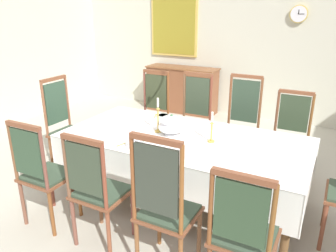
% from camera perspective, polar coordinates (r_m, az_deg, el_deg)
% --- Properties ---
extents(ground, '(7.65, 6.30, 0.04)m').
position_cam_1_polar(ground, '(3.86, 3.26, -11.88)').
color(ground, '#BBB9A7').
extents(back_wall, '(7.65, 0.08, 3.01)m').
position_cam_1_polar(back_wall, '(6.35, 16.05, 14.56)').
color(back_wall, beige).
rests_on(back_wall, ground).
extents(dining_table, '(2.51, 1.22, 0.74)m').
position_cam_1_polar(dining_table, '(3.45, 2.70, -2.98)').
color(dining_table, brown).
rests_on(dining_table, ground).
extents(tablecloth, '(2.53, 1.24, 0.39)m').
position_cam_1_polar(tablecloth, '(3.46, 2.69, -3.32)').
color(tablecloth, white).
rests_on(tablecloth, dining_table).
extents(chair_south_a, '(0.44, 0.42, 1.08)m').
position_cam_1_polar(chair_south_a, '(3.30, -21.00, -7.40)').
color(chair_south_a, brown).
rests_on(chair_south_a, ground).
extents(chair_north_a, '(0.44, 0.42, 1.17)m').
position_cam_1_polar(chair_north_a, '(4.75, -2.76, 2.56)').
color(chair_north_a, brown).
rests_on(chair_north_a, ground).
extents(chair_south_b, '(0.44, 0.42, 1.08)m').
position_cam_1_polar(chair_south_b, '(2.89, -12.24, -10.54)').
color(chair_south_b, brown).
rests_on(chair_south_b, ground).
extents(chair_north_b, '(0.44, 0.42, 1.20)m').
position_cam_1_polar(chair_north_b, '(4.47, 4.41, 1.52)').
color(chair_north_b, brown).
rests_on(chair_north_b, ground).
extents(chair_south_c, '(0.44, 0.42, 1.20)m').
position_cam_1_polar(chair_south_c, '(2.54, -0.60, -13.56)').
color(chair_south_c, brown).
rests_on(chair_south_c, ground).
extents(chair_north_c, '(0.44, 0.42, 1.23)m').
position_cam_1_polar(chair_north_c, '(4.27, 12.51, 0.33)').
color(chair_north_c, brown).
rests_on(chair_north_c, ground).
extents(chair_south_d, '(0.44, 0.42, 1.07)m').
position_cam_1_polar(chair_south_d, '(2.40, 12.89, -17.66)').
color(chair_south_d, brown).
rests_on(chair_south_d, ground).
extents(chair_north_d, '(0.44, 0.42, 1.09)m').
position_cam_1_polar(chair_north_d, '(4.17, 20.37, -1.57)').
color(chair_north_d, brown).
rests_on(chair_north_d, ground).
extents(chair_head_west, '(0.42, 0.44, 1.20)m').
position_cam_1_polar(chair_head_west, '(4.39, -17.39, 0.31)').
color(chair_head_west, brown).
rests_on(chair_head_west, ground).
extents(soup_tureen, '(0.28, 0.28, 0.23)m').
position_cam_1_polar(soup_tureen, '(3.44, 0.61, 0.22)').
color(soup_tureen, white).
rests_on(soup_tureen, tablecloth).
extents(candlestick_west, '(0.07, 0.07, 0.38)m').
position_cam_1_polar(candlestick_west, '(3.50, -1.75, 1.34)').
color(candlestick_west, gold).
rests_on(candlestick_west, tablecloth).
extents(candlestick_east, '(0.07, 0.07, 0.31)m').
position_cam_1_polar(candlestick_east, '(3.27, 7.58, -0.77)').
color(candlestick_east, gold).
rests_on(candlestick_east, tablecloth).
extents(bowl_near_left, '(0.15, 0.15, 0.03)m').
position_cam_1_polar(bowl_near_left, '(4.02, -0.86, 1.78)').
color(bowl_near_left, white).
rests_on(bowl_near_left, tablecloth).
extents(bowl_near_right, '(0.18, 0.18, 0.04)m').
position_cam_1_polar(bowl_near_right, '(3.21, -5.79, -3.01)').
color(bowl_near_right, white).
rests_on(bowl_near_right, tablecloth).
extents(spoon_primary, '(0.07, 0.17, 0.01)m').
position_cam_1_polar(spoon_primary, '(4.10, -2.08, 1.95)').
color(spoon_primary, gold).
rests_on(spoon_primary, tablecloth).
extents(spoon_secondary, '(0.05, 0.18, 0.01)m').
position_cam_1_polar(spoon_secondary, '(3.29, -7.21, -2.79)').
color(spoon_secondary, gold).
rests_on(spoon_secondary, tablecloth).
extents(sideboard, '(1.44, 0.48, 0.90)m').
position_cam_1_polar(sideboard, '(6.67, 2.44, 6.35)').
color(sideboard, brown).
rests_on(sideboard, ground).
extents(mounted_clock, '(0.29, 0.06, 0.29)m').
position_cam_1_polar(mounted_clock, '(6.16, 21.76, 17.62)').
color(mounted_clock, '#D1B251').
extents(framed_painting, '(1.01, 0.05, 1.29)m').
position_cam_1_polar(framed_painting, '(6.86, 1.04, 17.44)').
color(framed_painting, '#D1B251').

